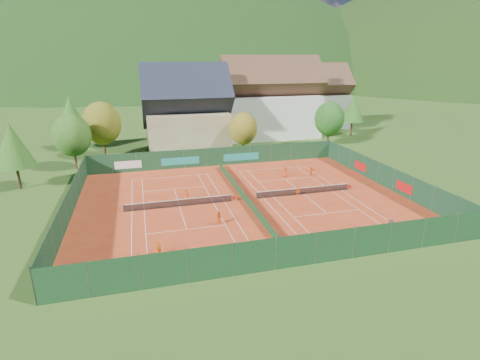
% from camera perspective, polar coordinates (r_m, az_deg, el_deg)
% --- Properties ---
extents(ground, '(600.00, 600.00, 0.00)m').
position_cam_1_polar(ground, '(46.56, 0.64, -3.11)').
color(ground, '#2E5219').
rests_on(ground, ground).
extents(clay_pad, '(40.00, 32.00, 0.01)m').
position_cam_1_polar(clay_pad, '(46.55, 0.64, -3.08)').
color(clay_pad, '#BB3C1B').
rests_on(clay_pad, ground).
extents(court_markings_left, '(11.03, 23.83, 0.00)m').
position_cam_1_polar(court_markings_left, '(45.18, -9.19, -4.01)').
color(court_markings_left, white).
rests_on(court_markings_left, ground).
extents(court_markings_right, '(11.03, 23.83, 0.00)m').
position_cam_1_polar(court_markings_right, '(49.19, 9.66, -2.14)').
color(court_markings_right, white).
rests_on(court_markings_right, ground).
extents(tennis_net_left, '(13.30, 0.10, 1.02)m').
position_cam_1_polar(tennis_net_left, '(45.01, -9.03, -3.41)').
color(tennis_net_left, '#59595B').
rests_on(tennis_net_left, ground).
extents(tennis_net_right, '(13.30, 0.10, 1.02)m').
position_cam_1_polar(tennis_net_right, '(49.08, 9.85, -1.58)').
color(tennis_net_right, '#59595B').
rests_on(tennis_net_right, ground).
extents(court_divider, '(0.03, 28.80, 1.00)m').
position_cam_1_polar(court_divider, '(46.37, 0.65, -2.51)').
color(court_divider, '#14381B').
rests_on(court_divider, ground).
extents(fence_north, '(40.00, 0.10, 3.00)m').
position_cam_1_polar(fence_north, '(60.80, -3.87, 3.52)').
color(fence_north, '#153A1F').
rests_on(fence_north, ground).
extents(fence_south, '(40.00, 0.04, 3.00)m').
position_cam_1_polar(fence_south, '(32.26, 8.54, -10.66)').
color(fence_south, '#13361A').
rests_on(fence_south, ground).
extents(fence_west, '(0.04, 32.00, 3.00)m').
position_cam_1_polar(fence_west, '(45.22, -24.59, -3.47)').
color(fence_west, '#153B21').
rests_on(fence_west, ground).
extents(fence_east, '(0.09, 32.00, 3.00)m').
position_cam_1_polar(fence_east, '(54.73, 21.22, 0.60)').
color(fence_east, '#133620').
rests_on(fence_east, ground).
extents(chalet, '(16.20, 12.00, 16.00)m').
position_cam_1_polar(chalet, '(72.95, -8.18, 10.01)').
color(chalet, '#C1B288').
rests_on(chalet, ground).
extents(hotel_block_a, '(21.60, 11.00, 17.25)m').
position_cam_1_polar(hotel_block_a, '(83.06, 4.62, 11.67)').
color(hotel_block_a, silver).
rests_on(hotel_block_a, ground).
extents(hotel_block_b, '(17.28, 10.00, 15.50)m').
position_cam_1_polar(hotel_block_b, '(95.90, 11.04, 11.84)').
color(hotel_block_b, silver).
rests_on(hotel_block_b, ground).
extents(tree_west_front, '(5.72, 5.72, 8.69)m').
position_cam_1_polar(tree_west_front, '(63.57, -24.24, 6.22)').
color(tree_west_front, '#4D311B').
rests_on(tree_west_front, ground).
extents(tree_west_mid, '(6.44, 6.44, 9.78)m').
position_cam_1_polar(tree_west_mid, '(68.82, -20.31, 8.10)').
color(tree_west_mid, '#4B2B1A').
rests_on(tree_west_mid, ground).
extents(tree_west_back, '(5.60, 5.60, 10.00)m').
position_cam_1_polar(tree_west_back, '(77.32, -24.40, 9.14)').
color(tree_west_back, '#432F18').
rests_on(tree_west_back, ground).
extents(tree_center, '(5.01, 5.01, 7.60)m').
position_cam_1_polar(tree_center, '(67.25, 0.48, 7.84)').
color(tree_center, '#472B19').
rests_on(tree_center, ground).
extents(tree_east_front, '(5.72, 5.72, 8.69)m').
position_cam_1_polar(tree_east_front, '(75.70, 13.47, 9.06)').
color(tree_east_front, '#402D17').
rests_on(tree_east_front, ground).
extents(tree_east_mid, '(5.04, 5.04, 9.00)m').
position_cam_1_polar(tree_east_mid, '(87.45, 16.88, 10.42)').
color(tree_east_mid, '#4A2B1A').
rests_on(tree_east_mid, ground).
extents(tree_west_side, '(5.04, 5.04, 9.00)m').
position_cam_1_polar(tree_west_side, '(57.11, -31.38, 4.61)').
color(tree_west_side, '#452D18').
rests_on(tree_west_side, ground).
extents(tree_east_back, '(7.15, 7.15, 10.86)m').
position_cam_1_polar(tree_east_back, '(90.58, 9.83, 11.62)').
color(tree_east_back, '#452918').
rests_on(tree_east_back, ground).
extents(mountain_backdrop, '(820.00, 530.00, 242.00)m').
position_cam_1_polar(mountain_backdrop, '(283.81, -6.73, 6.78)').
color(mountain_backdrop, black).
rests_on(mountain_backdrop, ground).
extents(ball_hopper, '(0.34, 0.34, 0.80)m').
position_cam_1_polar(ball_hopper, '(42.54, 22.02, -5.85)').
color(ball_hopper, slate).
rests_on(ball_hopper, ground).
extents(loose_ball_0, '(0.07, 0.07, 0.07)m').
position_cam_1_polar(loose_ball_0, '(41.59, -10.22, -6.07)').
color(loose_ball_0, '#CCD833').
rests_on(loose_ball_0, ground).
extents(loose_ball_1, '(0.07, 0.07, 0.07)m').
position_cam_1_polar(loose_ball_1, '(37.66, 11.55, -8.88)').
color(loose_ball_1, '#CCD833').
rests_on(loose_ball_1, ground).
extents(loose_ball_2, '(0.07, 0.07, 0.07)m').
position_cam_1_polar(loose_ball_2, '(48.21, -0.30, -2.27)').
color(loose_ball_2, '#CCD833').
rests_on(loose_ball_2, ground).
extents(loose_ball_3, '(0.07, 0.07, 0.07)m').
position_cam_1_polar(loose_ball_3, '(52.52, -6.93, -0.64)').
color(loose_ball_3, '#CCD833').
rests_on(loose_ball_3, ground).
extents(player_left_near, '(0.62, 0.58, 1.43)m').
position_cam_1_polar(player_left_near, '(34.78, -12.28, -10.09)').
color(player_left_near, '#CD5E12').
rests_on(player_left_near, ground).
extents(player_left_mid, '(0.75, 0.59, 1.54)m').
position_cam_1_polar(player_left_mid, '(39.78, -3.20, -5.80)').
color(player_left_mid, '#EE5C15').
rests_on(player_left_mid, ground).
extents(player_left_far, '(1.05, 0.65, 1.57)m').
position_cam_1_polar(player_left_far, '(46.68, -8.18, -2.19)').
color(player_left_far, '#DF4F13').
rests_on(player_left_far, ground).
extents(player_right_near, '(0.75, 0.53, 1.18)m').
position_cam_1_polar(player_right_near, '(48.15, 8.82, -1.82)').
color(player_right_near, orange).
rests_on(player_right_near, ground).
extents(player_right_far_a, '(0.78, 0.53, 1.54)m').
position_cam_1_polar(player_right_far_a, '(55.63, 6.83, 1.26)').
color(player_right_far_a, '#DE4713').
rests_on(player_right_far_a, ground).
extents(player_right_far_b, '(1.46, 0.56, 1.54)m').
position_cam_1_polar(player_right_far_b, '(56.52, 10.77, 1.33)').
color(player_right_far_b, orange).
rests_on(player_right_far_b, ground).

